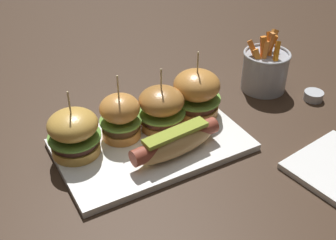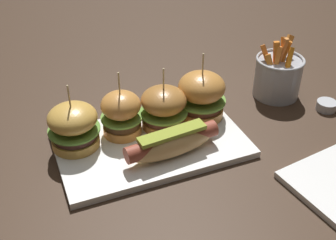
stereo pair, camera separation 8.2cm
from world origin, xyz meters
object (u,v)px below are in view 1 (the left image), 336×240
Objects in this scene: slider_center_left at (120,116)px; slider_far_right at (196,93)px; slider_center_right at (161,108)px; fries_bucket at (265,70)px; hot_dog at (176,142)px; slider_far_left at (74,133)px; sauce_ramekin at (313,95)px; platter_main at (152,145)px.

slider_far_right is (0.17, -0.00, 0.00)m from slider_center_left.
slider_center_right is 0.30m from fries_bucket.
hot_dog is 1.41× the size of slider_far_left.
platter_main is at bearing 176.75° from sauce_ramekin.
slider_center_left is at bearing 179.05° from slider_far_right.
slider_far_left reaches higher than fries_bucket.
slider_far_left is 0.27m from slider_far_right.
hot_dog is 0.34m from fries_bucket.
hot_dog is at bearing -137.35° from slider_far_right.
platter_main is 0.08m from slider_center_left.
fries_bucket is at bearing 22.03° from hot_dog.
slider_far_left is at bearing 173.09° from sauce_ramekin.
slider_far_left is 0.92× the size of slider_far_right.
slider_center_right reaches higher than sauce_ramekin.
platter_main is 0.41m from sauce_ramekin.
sauce_ramekin is (0.07, -0.10, -0.04)m from fries_bucket.
platter_main is at bearing -138.16° from slider_center_right.
slider_center_right is at bearing 170.46° from sauce_ramekin.
slider_far_right reaches higher than platter_main.
platter_main is 0.07m from hot_dog.
sauce_ramekin reaches higher than platter_main.
fries_bucket is (0.38, 0.03, -0.01)m from slider_center_left.
slider_far_left is at bearing -176.24° from fries_bucket.
slider_center_left reaches higher than hot_dog.
fries_bucket is (0.32, 0.13, 0.01)m from hot_dog.
slider_center_right is 2.99× the size of sauce_ramekin.
slider_center_right is at bearing 77.82° from hot_dog.
slider_center_right is at bearing -173.05° from fries_bucket.
slider_far_right is at bearing -171.81° from fries_bucket.
platter_main is at bearing -47.54° from slider_center_left.
fries_bucket is (0.48, 0.03, -0.01)m from slider_far_left.
slider_center_left reaches higher than fries_bucket.
hot_dog is at bearing -175.49° from sauce_ramekin.
slider_center_left is at bearing 132.46° from platter_main.
slider_far_right is at bearing -0.95° from slider_center_left.
slider_center_left is 0.17m from slider_far_right.
slider_far_right is at bearing 166.44° from sauce_ramekin.
platter_main is 0.35m from fries_bucket.
sauce_ramekin is at bearing -3.25° from platter_main.
sauce_ramekin is (0.41, -0.02, 0.00)m from platter_main.
hot_dog reaches higher than sauce_ramekin.
slider_center_left is (-0.04, 0.05, 0.05)m from platter_main.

